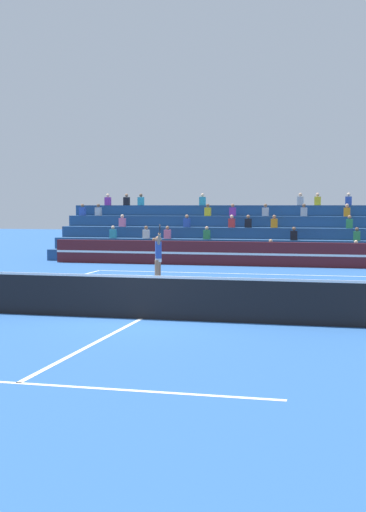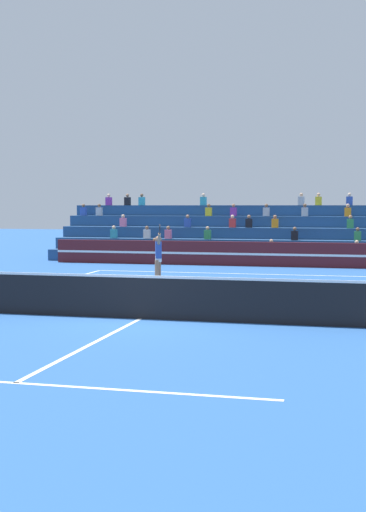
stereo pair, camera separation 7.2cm
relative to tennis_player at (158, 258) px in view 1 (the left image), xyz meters
The scene contains 7 objects.
ground_plane 7.00m from the tennis_player, 77.73° to the right, with size 120.00×120.00×0.00m, color #285699.
court_lines 7.00m from the tennis_player, 77.73° to the right, with size 11.10×23.90×0.01m.
tennis_net 6.94m from the tennis_player, 77.73° to the right, with size 12.00×0.10×1.10m.
sponsor_banner_wall 8.96m from the tennis_player, 80.53° to the left, with size 18.00×0.26×1.10m.
bleacher_stand 12.72m from the tennis_player, 83.34° to the left, with size 19.89×4.75×3.38m.
tennis_player is the anchor object (origin of this frame).
tennis_ball 4.29m from the tennis_player, 60.36° to the right, with size 0.07×0.07×0.07m, color #C6DB33.
Camera 1 is at (5.05, -16.32, 2.73)m, focal length 50.00 mm.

